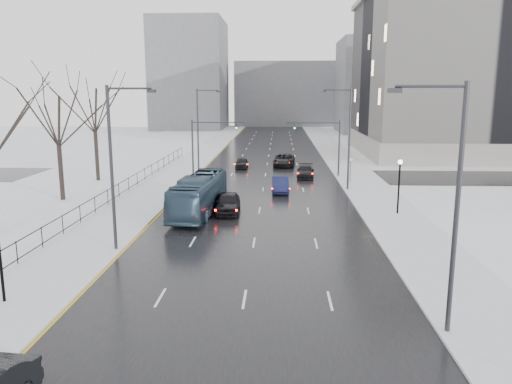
# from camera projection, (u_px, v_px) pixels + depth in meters

# --- Properties ---
(road) EXTENTS (16.00, 150.00, 0.04)m
(road) POSITION_uv_depth(u_px,v_px,m) (268.00, 162.00, 69.46)
(road) COLOR black
(road) RESTS_ON ground
(cross_road) EXTENTS (130.00, 10.00, 0.04)m
(cross_road) POSITION_uv_depth(u_px,v_px,m) (265.00, 176.00, 57.71)
(cross_road) COLOR black
(cross_road) RESTS_ON ground
(sidewalk_left) EXTENTS (5.00, 150.00, 0.16)m
(sidewalk_left) POSITION_uv_depth(u_px,v_px,m) (193.00, 161.00, 69.93)
(sidewalk_left) COLOR silver
(sidewalk_left) RESTS_ON ground
(sidewalk_right) EXTENTS (5.00, 150.00, 0.16)m
(sidewalk_right) POSITION_uv_depth(u_px,v_px,m) (343.00, 162.00, 68.97)
(sidewalk_right) COLOR silver
(sidewalk_right) RESTS_ON ground
(park_strip) EXTENTS (14.00, 150.00, 0.12)m
(park_strip) POSITION_uv_depth(u_px,v_px,m) (126.00, 161.00, 70.36)
(park_strip) COLOR white
(park_strip) RESTS_ON ground
(tree_park_d) EXTENTS (8.75, 8.75, 12.50)m
(tree_park_d) POSITION_uv_depth(u_px,v_px,m) (63.00, 201.00, 44.81)
(tree_park_d) COLOR black
(tree_park_d) RESTS_ON ground
(tree_park_e) EXTENTS (9.45, 9.45, 13.50)m
(tree_park_e) POSITION_uv_depth(u_px,v_px,m) (98.00, 181.00, 54.62)
(tree_park_e) COLOR black
(tree_park_e) RESTS_ON ground
(iron_fence) EXTENTS (0.06, 70.00, 1.30)m
(iron_fence) POSITION_uv_depth(u_px,v_px,m) (99.00, 201.00, 40.49)
(iron_fence) COLOR black
(iron_fence) RESTS_ON sidewalk_left
(streetlight_r_near) EXTENTS (2.95, 0.25, 10.00)m
(streetlight_r_near) POSITION_uv_depth(u_px,v_px,m) (452.00, 198.00, 19.02)
(streetlight_r_near) COLOR #2D2D33
(streetlight_r_near) RESTS_ON ground
(streetlight_r_mid) EXTENTS (2.95, 0.25, 10.00)m
(streetlight_r_mid) POSITION_uv_depth(u_px,v_px,m) (347.00, 134.00, 48.40)
(streetlight_r_mid) COLOR #2D2D33
(streetlight_r_mid) RESTS_ON ground
(streetlight_l_near) EXTENTS (2.95, 0.25, 10.00)m
(streetlight_l_near) POSITION_uv_depth(u_px,v_px,m) (115.00, 160.00, 29.55)
(streetlight_l_near) COLOR #2D2D33
(streetlight_l_near) RESTS_ON ground
(streetlight_l_far) EXTENTS (2.95, 0.25, 10.00)m
(streetlight_l_far) POSITION_uv_depth(u_px,v_px,m) (200.00, 125.00, 60.90)
(streetlight_l_far) COLOR #2D2D33
(streetlight_l_far) RESTS_ON ground
(lamppost_r_mid) EXTENTS (0.36, 0.36, 4.28)m
(lamppost_r_mid) POSITION_uv_depth(u_px,v_px,m) (399.00, 179.00, 39.01)
(lamppost_r_mid) COLOR black
(lamppost_r_mid) RESTS_ON sidewalk_right
(mast_signal_right) EXTENTS (6.10, 0.33, 6.50)m
(mast_signal_right) POSITION_uv_depth(u_px,v_px,m) (330.00, 141.00, 56.57)
(mast_signal_right) COLOR #2D2D33
(mast_signal_right) RESTS_ON ground
(mast_signal_left) EXTENTS (6.10, 0.33, 6.50)m
(mast_signal_left) POSITION_uv_depth(u_px,v_px,m) (202.00, 141.00, 57.24)
(mast_signal_left) COLOR #2D2D33
(mast_signal_left) RESTS_ON ground
(no_uturn_sign) EXTENTS (0.60, 0.06, 2.70)m
(no_uturn_sign) POSITION_uv_depth(u_px,v_px,m) (351.00, 162.00, 52.93)
(no_uturn_sign) COLOR #2D2D33
(no_uturn_sign) RESTS_ON sidewalk_right
(civic_building) EXTENTS (41.00, 31.00, 24.80)m
(civic_building) POSITION_uv_depth(u_px,v_px,m) (495.00, 82.00, 77.43)
(civic_building) COLOR gray
(civic_building) RESTS_ON ground
(bldg_far_right) EXTENTS (24.00, 20.00, 22.00)m
(bldg_far_right) POSITION_uv_depth(u_px,v_px,m) (389.00, 86.00, 119.90)
(bldg_far_right) COLOR slate
(bldg_far_right) RESTS_ON ground
(bldg_far_left) EXTENTS (18.00, 22.00, 28.00)m
(bldg_far_left) POSITION_uv_depth(u_px,v_px,m) (190.00, 75.00, 131.37)
(bldg_far_left) COLOR slate
(bldg_far_left) RESTS_ON ground
(bldg_far_center) EXTENTS (30.00, 18.00, 18.00)m
(bldg_far_center) POSITION_uv_depth(u_px,v_px,m) (288.00, 94.00, 145.87)
(bldg_far_center) COLOR slate
(bldg_far_center) RESTS_ON ground
(bus) EXTENTS (3.34, 11.06, 3.04)m
(bus) POSITION_uv_depth(u_px,v_px,m) (199.00, 195.00, 39.83)
(bus) COLOR #2E4559
(bus) RESTS_ON road
(sedan_center_near) EXTENTS (2.14, 4.91, 1.65)m
(sedan_center_near) POSITION_uv_depth(u_px,v_px,m) (228.00, 203.00, 40.07)
(sedan_center_near) COLOR black
(sedan_center_near) RESTS_ON road
(sedan_right_near) EXTENTS (1.68, 4.58, 1.50)m
(sedan_right_near) POSITION_uv_depth(u_px,v_px,m) (280.00, 185.00, 48.34)
(sedan_right_near) COLOR #151840
(sedan_right_near) RESTS_ON road
(sedan_right_cross) EXTENTS (3.01, 5.89, 1.59)m
(sedan_right_cross) POSITION_uv_depth(u_px,v_px,m) (284.00, 160.00, 65.45)
(sedan_right_cross) COLOR black
(sedan_right_cross) RESTS_ON road
(sedan_right_far) EXTENTS (2.21, 4.79, 1.35)m
(sedan_right_far) POSITION_uv_depth(u_px,v_px,m) (305.00, 171.00, 56.76)
(sedan_right_far) COLOR black
(sedan_right_far) RESTS_ON road
(sedan_center_far) EXTENTS (1.71, 4.00, 1.35)m
(sedan_center_far) POSITION_uv_depth(u_px,v_px,m) (242.00, 163.00, 63.83)
(sedan_center_far) COLOR black
(sedan_center_far) RESTS_ON road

